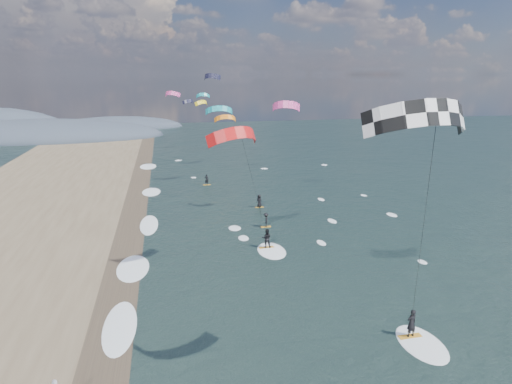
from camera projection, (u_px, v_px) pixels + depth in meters
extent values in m
plane|color=black|center=(316.00, 361.00, 24.78)|extent=(260.00, 260.00, 0.00)
cube|color=#382D23|center=(117.00, 298.00, 31.77)|extent=(3.00, 240.00, 0.00)
ellipsoid|color=#3D4756|center=(38.00, 139.00, 110.94)|extent=(64.00, 24.00, 10.00)
ellipsoid|color=#3D4756|center=(118.00, 128.00, 133.44)|extent=(40.00, 18.00, 7.00)
cube|color=#BF8221|center=(410.00, 336.00, 27.03)|extent=(1.51, 0.45, 0.06)
imported|color=black|center=(411.00, 323.00, 26.77)|extent=(0.75, 0.57, 1.87)
ellipsoid|color=white|center=(421.00, 344.00, 26.34)|extent=(2.60, 4.20, 0.12)
cylinder|color=black|center=(422.00, 239.00, 21.69)|extent=(0.02, 0.02, 15.15)
cube|color=#BF8221|center=(266.00, 247.00, 40.95)|extent=(1.45, 0.45, 0.07)
imported|color=black|center=(267.00, 238.00, 40.70)|extent=(1.03, 0.88, 1.84)
ellipsoid|color=white|center=(272.00, 251.00, 40.27)|extent=(2.60, 4.20, 0.12)
cylinder|color=black|center=(255.00, 190.00, 36.03)|extent=(0.02, 0.02, 12.70)
cube|color=#BF8221|center=(266.00, 227.00, 46.53)|extent=(1.10, 0.35, 0.05)
imported|color=black|center=(266.00, 220.00, 46.32)|extent=(0.81, 1.12, 1.56)
cube|color=#BF8221|center=(259.00, 207.00, 53.43)|extent=(1.10, 0.35, 0.05)
imported|color=black|center=(259.00, 201.00, 53.21)|extent=(0.89, 0.94, 1.61)
cube|color=#BF8221|center=(207.00, 185.00, 64.32)|extent=(1.10, 0.35, 0.05)
imported|color=black|center=(207.00, 179.00, 64.10)|extent=(0.66, 0.53, 1.58)
ellipsoid|color=white|center=(130.00, 326.00, 28.25)|extent=(2.40, 5.40, 0.11)
ellipsoid|color=white|center=(137.00, 268.00, 36.73)|extent=(2.40, 5.40, 0.11)
ellipsoid|color=white|center=(143.00, 225.00, 47.10)|extent=(2.40, 5.40, 0.11)
ellipsoid|color=white|center=(147.00, 192.00, 60.30)|extent=(2.40, 5.40, 0.11)
ellipsoid|color=white|center=(150.00, 166.00, 77.27)|extent=(2.40, 5.40, 0.11)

